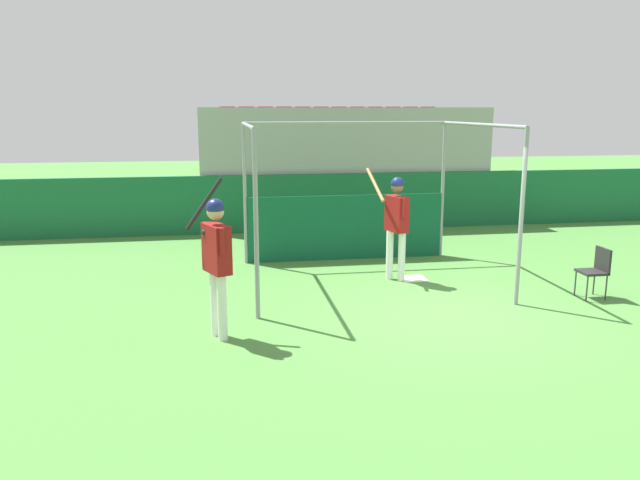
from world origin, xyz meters
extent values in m
plane|color=#477F38|center=(0.00, 0.00, 0.00)|extent=(60.00, 60.00, 0.00)
cube|color=#196038|center=(0.00, 7.03, 0.73)|extent=(24.00, 0.12, 1.46)
cube|color=#9E9E99|center=(0.00, 8.69, 1.55)|extent=(7.60, 3.20, 3.11)
cube|color=maroon|center=(-3.03, 7.49, 1.51)|extent=(0.45, 0.40, 0.10)
cube|color=maroon|center=(-3.03, 7.67, 1.74)|extent=(0.45, 0.06, 0.40)
cube|color=maroon|center=(-2.48, 7.49, 1.51)|extent=(0.45, 0.40, 0.10)
cube|color=maroon|center=(-2.48, 7.67, 1.74)|extent=(0.45, 0.06, 0.40)
cube|color=maroon|center=(-1.93, 7.49, 1.51)|extent=(0.45, 0.40, 0.10)
cube|color=maroon|center=(-1.93, 7.67, 1.74)|extent=(0.45, 0.06, 0.40)
cube|color=maroon|center=(-1.38, 7.49, 1.51)|extent=(0.45, 0.40, 0.10)
cube|color=maroon|center=(-1.38, 7.67, 1.74)|extent=(0.45, 0.06, 0.40)
cube|color=maroon|center=(-0.83, 7.49, 1.51)|extent=(0.45, 0.40, 0.10)
cube|color=maroon|center=(-0.83, 7.67, 1.74)|extent=(0.45, 0.06, 0.40)
cube|color=maroon|center=(-0.28, 7.49, 1.51)|extent=(0.45, 0.40, 0.10)
cube|color=maroon|center=(-0.28, 7.67, 1.74)|extent=(0.45, 0.06, 0.40)
cube|color=maroon|center=(0.27, 7.49, 1.51)|extent=(0.45, 0.40, 0.10)
cube|color=maroon|center=(0.27, 7.67, 1.74)|extent=(0.45, 0.06, 0.40)
cube|color=maroon|center=(0.83, 7.49, 1.51)|extent=(0.45, 0.40, 0.10)
cube|color=maroon|center=(0.83, 7.67, 1.74)|extent=(0.45, 0.06, 0.40)
cube|color=maroon|center=(1.38, 7.49, 1.51)|extent=(0.45, 0.40, 0.10)
cube|color=maroon|center=(1.38, 7.67, 1.74)|extent=(0.45, 0.06, 0.40)
cube|color=maroon|center=(1.92, 7.49, 1.51)|extent=(0.45, 0.40, 0.10)
cube|color=maroon|center=(1.92, 7.67, 1.74)|extent=(0.45, 0.06, 0.40)
cube|color=maroon|center=(2.47, 7.49, 1.51)|extent=(0.45, 0.40, 0.10)
cube|color=maroon|center=(2.47, 7.67, 1.74)|extent=(0.45, 0.06, 0.40)
cube|color=maroon|center=(3.03, 7.49, 1.51)|extent=(0.45, 0.40, 0.10)
cube|color=maroon|center=(3.03, 7.67, 1.74)|extent=(0.45, 0.06, 0.40)
cube|color=maroon|center=(-3.03, 8.29, 1.91)|extent=(0.45, 0.40, 0.10)
cube|color=maroon|center=(-3.03, 8.47, 2.14)|extent=(0.45, 0.06, 0.40)
cube|color=maroon|center=(-2.48, 8.29, 1.91)|extent=(0.45, 0.40, 0.10)
cube|color=maroon|center=(-2.48, 8.47, 2.14)|extent=(0.45, 0.06, 0.40)
cube|color=maroon|center=(-1.93, 8.29, 1.91)|extent=(0.45, 0.40, 0.10)
cube|color=maroon|center=(-1.93, 8.47, 2.14)|extent=(0.45, 0.06, 0.40)
cube|color=maroon|center=(-1.38, 8.29, 1.91)|extent=(0.45, 0.40, 0.10)
cube|color=maroon|center=(-1.38, 8.47, 2.14)|extent=(0.45, 0.06, 0.40)
cube|color=maroon|center=(-0.83, 8.29, 1.91)|extent=(0.45, 0.40, 0.10)
cube|color=maroon|center=(-0.83, 8.47, 2.14)|extent=(0.45, 0.06, 0.40)
cube|color=maroon|center=(-0.28, 8.29, 1.91)|extent=(0.45, 0.40, 0.10)
cube|color=maroon|center=(-0.28, 8.47, 2.14)|extent=(0.45, 0.06, 0.40)
cube|color=maroon|center=(0.27, 8.29, 1.91)|extent=(0.45, 0.40, 0.10)
cube|color=maroon|center=(0.27, 8.47, 2.14)|extent=(0.45, 0.06, 0.40)
cube|color=maroon|center=(0.83, 8.29, 1.91)|extent=(0.45, 0.40, 0.10)
cube|color=maroon|center=(0.83, 8.47, 2.14)|extent=(0.45, 0.06, 0.40)
cube|color=maroon|center=(1.38, 8.29, 1.91)|extent=(0.45, 0.40, 0.10)
cube|color=maroon|center=(1.38, 8.47, 2.14)|extent=(0.45, 0.06, 0.40)
cube|color=maroon|center=(1.92, 8.29, 1.91)|extent=(0.45, 0.40, 0.10)
cube|color=maroon|center=(1.92, 8.47, 2.14)|extent=(0.45, 0.06, 0.40)
cube|color=maroon|center=(2.47, 8.29, 1.91)|extent=(0.45, 0.40, 0.10)
cube|color=maroon|center=(2.47, 8.47, 2.14)|extent=(0.45, 0.06, 0.40)
cube|color=maroon|center=(3.03, 8.29, 1.91)|extent=(0.45, 0.40, 0.10)
cube|color=maroon|center=(3.03, 8.47, 2.14)|extent=(0.45, 0.06, 0.40)
cube|color=maroon|center=(-3.03, 9.09, 2.31)|extent=(0.45, 0.40, 0.10)
cube|color=maroon|center=(-3.03, 9.27, 2.54)|extent=(0.45, 0.06, 0.40)
cube|color=maroon|center=(-2.48, 9.09, 2.31)|extent=(0.45, 0.40, 0.10)
cube|color=maroon|center=(-2.48, 9.27, 2.54)|extent=(0.45, 0.06, 0.40)
cube|color=maroon|center=(-1.93, 9.09, 2.31)|extent=(0.45, 0.40, 0.10)
cube|color=maroon|center=(-1.93, 9.27, 2.54)|extent=(0.45, 0.06, 0.40)
cube|color=maroon|center=(-1.38, 9.09, 2.31)|extent=(0.45, 0.40, 0.10)
cube|color=maroon|center=(-1.38, 9.27, 2.54)|extent=(0.45, 0.06, 0.40)
cube|color=maroon|center=(-0.83, 9.09, 2.31)|extent=(0.45, 0.40, 0.10)
cube|color=maroon|center=(-0.83, 9.27, 2.54)|extent=(0.45, 0.06, 0.40)
cube|color=maroon|center=(-0.28, 9.09, 2.31)|extent=(0.45, 0.40, 0.10)
cube|color=maroon|center=(-0.28, 9.27, 2.54)|extent=(0.45, 0.06, 0.40)
cube|color=maroon|center=(0.27, 9.09, 2.31)|extent=(0.45, 0.40, 0.10)
cube|color=maroon|center=(0.27, 9.27, 2.54)|extent=(0.45, 0.06, 0.40)
cube|color=maroon|center=(0.83, 9.09, 2.31)|extent=(0.45, 0.40, 0.10)
cube|color=maroon|center=(0.83, 9.27, 2.54)|extent=(0.45, 0.06, 0.40)
cube|color=maroon|center=(1.38, 9.09, 2.31)|extent=(0.45, 0.40, 0.10)
cube|color=maroon|center=(1.38, 9.27, 2.54)|extent=(0.45, 0.06, 0.40)
cube|color=maroon|center=(1.92, 9.09, 2.31)|extent=(0.45, 0.40, 0.10)
cube|color=maroon|center=(1.92, 9.27, 2.54)|extent=(0.45, 0.06, 0.40)
cube|color=maroon|center=(2.47, 9.09, 2.31)|extent=(0.45, 0.40, 0.10)
cube|color=maroon|center=(2.47, 9.27, 2.54)|extent=(0.45, 0.06, 0.40)
cube|color=maroon|center=(3.03, 9.09, 2.31)|extent=(0.45, 0.40, 0.10)
cube|color=maroon|center=(3.03, 9.27, 2.54)|extent=(0.45, 0.06, 0.40)
cube|color=maroon|center=(-3.03, 9.89, 2.71)|extent=(0.45, 0.40, 0.10)
cube|color=maroon|center=(-3.03, 10.07, 2.94)|extent=(0.45, 0.06, 0.40)
cube|color=maroon|center=(-2.48, 9.89, 2.71)|extent=(0.45, 0.40, 0.10)
cube|color=maroon|center=(-2.48, 10.07, 2.94)|extent=(0.45, 0.06, 0.40)
cube|color=maroon|center=(-1.93, 9.89, 2.71)|extent=(0.45, 0.40, 0.10)
cube|color=maroon|center=(-1.93, 10.07, 2.94)|extent=(0.45, 0.06, 0.40)
cube|color=maroon|center=(-1.38, 9.89, 2.71)|extent=(0.45, 0.40, 0.10)
cube|color=maroon|center=(-1.38, 10.07, 2.94)|extent=(0.45, 0.06, 0.40)
cube|color=maroon|center=(-0.83, 9.89, 2.71)|extent=(0.45, 0.40, 0.10)
cube|color=maroon|center=(-0.83, 10.07, 2.94)|extent=(0.45, 0.06, 0.40)
cube|color=maroon|center=(-0.28, 9.89, 2.71)|extent=(0.45, 0.40, 0.10)
cube|color=maroon|center=(-0.28, 10.07, 2.94)|extent=(0.45, 0.06, 0.40)
cube|color=maroon|center=(0.27, 9.89, 2.71)|extent=(0.45, 0.40, 0.10)
cube|color=maroon|center=(0.27, 10.07, 2.94)|extent=(0.45, 0.06, 0.40)
cube|color=maroon|center=(0.83, 9.89, 2.71)|extent=(0.45, 0.40, 0.10)
cube|color=maroon|center=(0.83, 10.07, 2.94)|extent=(0.45, 0.06, 0.40)
cube|color=maroon|center=(1.38, 9.89, 2.71)|extent=(0.45, 0.40, 0.10)
cube|color=maroon|center=(1.38, 10.07, 2.94)|extent=(0.45, 0.06, 0.40)
cube|color=maroon|center=(1.92, 9.89, 2.71)|extent=(0.45, 0.40, 0.10)
cube|color=maroon|center=(1.92, 10.07, 2.94)|extent=(0.45, 0.06, 0.40)
cube|color=maroon|center=(2.47, 9.89, 2.71)|extent=(0.45, 0.40, 0.10)
cube|color=maroon|center=(2.47, 10.07, 2.94)|extent=(0.45, 0.06, 0.40)
cube|color=maroon|center=(3.03, 9.89, 2.71)|extent=(0.45, 0.40, 0.10)
cube|color=maroon|center=(3.03, 10.07, 2.94)|extent=(0.45, 0.06, 0.40)
cylinder|color=gray|center=(-2.85, 0.39, 1.40)|extent=(0.07, 0.07, 2.79)
cylinder|color=gray|center=(1.27, 0.39, 1.40)|extent=(0.07, 0.07, 2.79)
cylinder|color=gray|center=(-2.85, 3.86, 1.40)|extent=(0.07, 0.07, 2.79)
cylinder|color=gray|center=(1.27, 3.86, 1.40)|extent=(0.07, 0.07, 2.79)
cylinder|color=gray|center=(-2.85, 2.12, 2.79)|extent=(0.06, 3.47, 0.06)
cylinder|color=gray|center=(1.27, 2.12, 2.79)|extent=(0.06, 3.47, 0.06)
cylinder|color=gray|center=(-0.79, 3.86, 2.79)|extent=(4.12, 0.06, 0.06)
cube|color=#0F5133|center=(-0.79, 3.84, 0.67)|extent=(4.05, 0.03, 1.34)
cube|color=white|center=(0.13, 2.13, 0.01)|extent=(0.44, 0.44, 0.02)
cylinder|color=white|center=(-0.13, 2.05, 0.45)|extent=(0.17, 0.17, 0.90)
cylinder|color=white|center=(-0.32, 2.20, 0.45)|extent=(0.17, 0.17, 0.90)
cube|color=maroon|center=(-0.22, 2.13, 1.22)|extent=(0.36, 0.50, 0.64)
sphere|color=brown|center=(-0.22, 2.13, 1.72)|extent=(0.23, 0.23, 0.23)
sphere|color=navy|center=(-0.22, 2.13, 1.77)|extent=(0.24, 0.24, 0.24)
cylinder|color=maroon|center=(-0.18, 1.89, 1.37)|extent=(0.09, 0.09, 0.35)
cylinder|color=maroon|center=(-0.34, 2.34, 1.37)|extent=(0.09, 0.09, 0.35)
cylinder|color=#AD7F4C|center=(-0.59, 2.28, 1.74)|extent=(0.18, 0.74, 0.54)
sphere|color=#AD7F4C|center=(-0.25, 2.34, 1.49)|extent=(0.08, 0.08, 0.08)
cylinder|color=white|center=(-3.37, -0.43, 0.46)|extent=(0.17, 0.17, 0.92)
cylinder|color=white|center=(-3.47, -0.23, 0.46)|extent=(0.17, 0.17, 0.92)
cube|color=maroon|center=(-3.42, -0.33, 1.25)|extent=(0.40, 0.55, 0.65)
sphere|color=tan|center=(-3.42, -0.33, 1.75)|extent=(0.23, 0.23, 0.23)
sphere|color=navy|center=(-3.42, -0.33, 1.80)|extent=(0.24, 0.24, 0.24)
cylinder|color=maroon|center=(-3.35, -0.58, 1.39)|extent=(0.09, 0.09, 0.36)
cylinder|color=maroon|center=(-3.56, -0.11, 1.39)|extent=(0.09, 0.09, 0.36)
cylinder|color=black|center=(-3.57, 0.01, 1.80)|extent=(0.54, 0.07, 0.73)
sphere|color=black|center=(-3.57, -0.23, 1.45)|extent=(0.08, 0.08, 0.08)
cube|color=black|center=(2.65, 0.52, 0.44)|extent=(0.40, 0.40, 0.04)
cube|color=black|center=(2.83, 0.52, 0.64)|extent=(0.04, 0.40, 0.40)
cylinder|color=#333333|center=(2.48, 0.35, 0.22)|extent=(0.02, 0.02, 0.44)
cylinder|color=#333333|center=(2.48, 0.69, 0.22)|extent=(0.02, 0.02, 0.44)
cylinder|color=#333333|center=(2.82, 0.35, 0.22)|extent=(0.02, 0.02, 0.44)
cylinder|color=#333333|center=(2.82, 0.69, 0.22)|extent=(0.02, 0.02, 0.44)
camera|label=1|loc=(-3.38, -8.52, 3.07)|focal=35.00mm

